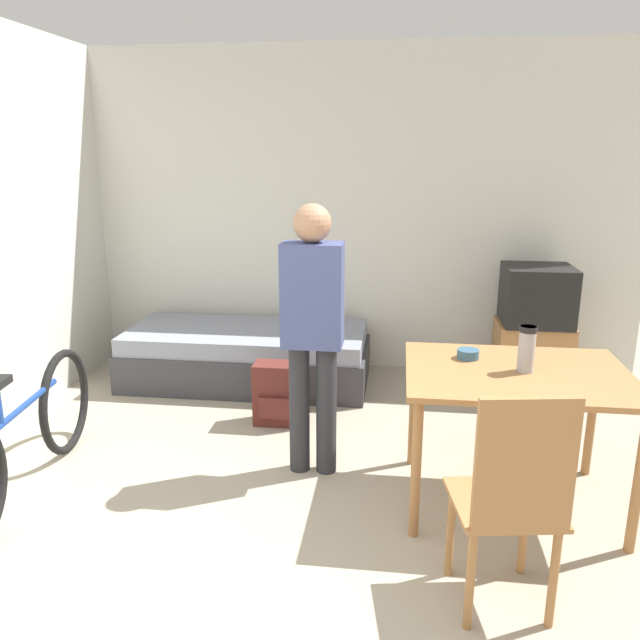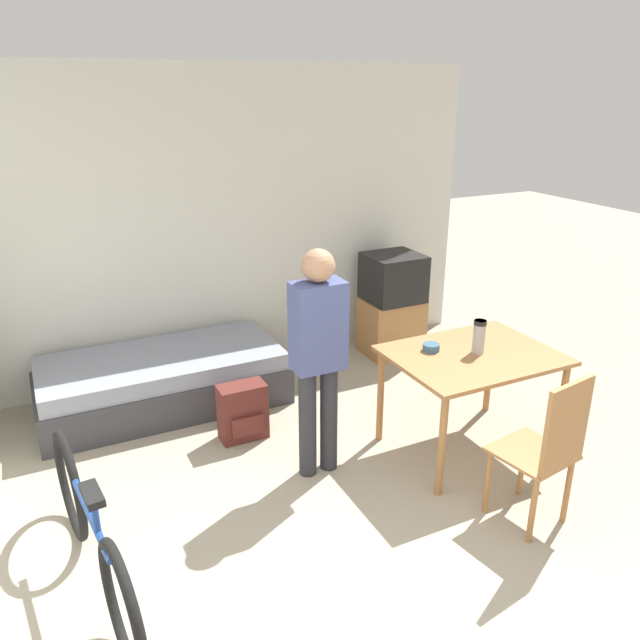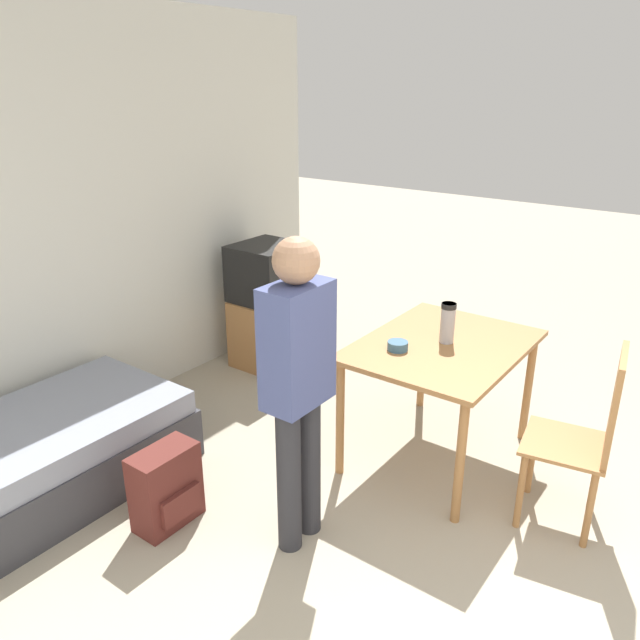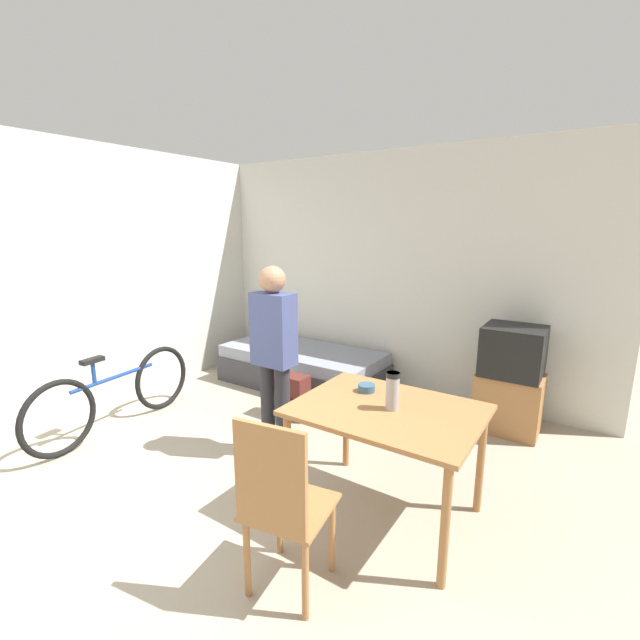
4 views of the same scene
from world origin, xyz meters
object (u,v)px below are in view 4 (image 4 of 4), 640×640
at_px(dining_table, 387,421).
at_px(bicycle, 116,395).
at_px(person_standing, 274,349).
at_px(backpack, 291,396).
at_px(mate_bowl, 366,388).
at_px(wooden_chair, 281,501).
at_px(tv, 510,379).
at_px(thermos_flask, 393,389).
at_px(daybed, 302,367).

distance_m(dining_table, bicycle, 2.66).
height_order(bicycle, person_standing, person_standing).
bearing_deg(dining_table, bicycle, -174.14).
bearing_deg(backpack, mate_bowl, -29.70).
bearing_deg(mate_bowl, wooden_chair, -85.48).
relative_size(tv, person_standing, 0.63).
bearing_deg(wooden_chair, tv, 77.24).
height_order(wooden_chair, thermos_flask, wooden_chair).
distance_m(dining_table, backpack, 1.72).
bearing_deg(dining_table, person_standing, 168.90).
relative_size(bicycle, person_standing, 1.10).
distance_m(tv, backpack, 2.09).
xyz_separation_m(tv, backpack, (-1.87, -0.89, -0.29)).
bearing_deg(daybed, mate_bowl, -42.12).
xyz_separation_m(daybed, backpack, (0.42, -0.78, -0.01)).
distance_m(daybed, person_standing, 1.74).
height_order(daybed, thermos_flask, thermos_flask).
bearing_deg(tv, dining_table, -104.24).
bearing_deg(person_standing, backpack, 117.13).
bearing_deg(backpack, daybed, 118.43).
relative_size(thermos_flask, backpack, 0.55).
distance_m(tv, thermos_flask, 1.83).
bearing_deg(dining_table, thermos_flask, -7.12).
relative_size(bicycle, thermos_flask, 7.21).
xyz_separation_m(thermos_flask, mate_bowl, (-0.27, 0.17, -0.11)).
xyz_separation_m(daybed, tv, (2.29, 0.11, 0.28)).
xyz_separation_m(dining_table, mate_bowl, (-0.24, 0.17, 0.11)).
bearing_deg(person_standing, bicycle, -162.34).
xyz_separation_m(daybed, wooden_chair, (1.69, -2.52, 0.33)).
relative_size(daybed, tv, 1.97).
bearing_deg(backpack, tv, 25.53).
bearing_deg(mate_bowl, dining_table, -35.60).
distance_m(bicycle, thermos_flask, 2.73).
height_order(dining_table, backpack, dining_table).
relative_size(dining_table, bicycle, 0.66).
height_order(dining_table, wooden_chair, wooden_chair).
distance_m(wooden_chair, person_standing, 1.50).
distance_m(tv, person_standing, 2.21).
bearing_deg(tv, mate_bowl, -113.42).
bearing_deg(bicycle, daybed, 67.59).
bearing_deg(person_standing, thermos_flask, -10.99).
height_order(wooden_chair, bicycle, wooden_chair).
bearing_deg(thermos_flask, person_standing, 169.01).
xyz_separation_m(person_standing, thermos_flask, (1.13, -0.22, -0.02)).
distance_m(dining_table, wooden_chair, 0.91).
xyz_separation_m(bicycle, backpack, (1.20, 1.12, -0.12)).
bearing_deg(mate_bowl, daybed, 137.88).
relative_size(tv, thermos_flask, 4.13).
height_order(tv, wooden_chair, wooden_chair).
bearing_deg(daybed, thermos_flask, -40.93).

